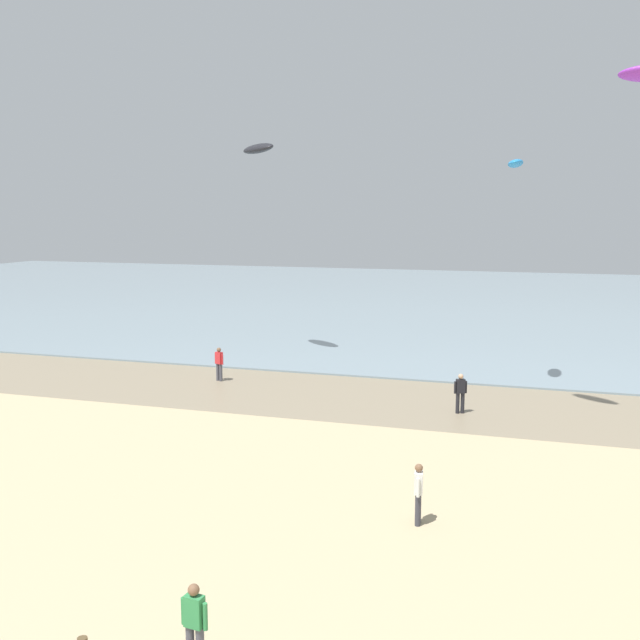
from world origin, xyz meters
The scene contains 8 objects.
wet_sand_strip centered at (0.00, 24.68, 0.00)m, with size 120.00×8.25×0.01m, color gray.
sea centered at (0.00, 63.80, 0.05)m, with size 160.00×70.00×0.10m, color #7F939E.
person_nearest_camera centered at (-1.07, 4.17, 0.92)m, with size 0.57×0.26×1.71m.
person_mid_beach centered at (1.78, 11.84, 0.92)m, with size 0.26×0.57×1.71m.
person_right_flank centered at (1.59, 23.46, 0.92)m, with size 0.52×0.36×1.71m.
person_trailing_behind centered at (-10.72, 25.95, 0.92)m, with size 0.54×0.33×1.71m.
kite_aloft_0 centered at (-11.18, 32.67, 12.02)m, with size 3.15×1.01×0.50m, color black.
kite_aloft_2 centered at (3.27, 28.43, 10.66)m, with size 2.16×0.69×0.35m, color #2384D1.
Camera 1 is at (4.87, -7.17, 8.46)m, focal length 41.26 mm.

